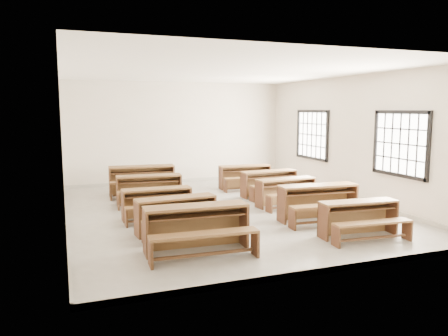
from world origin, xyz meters
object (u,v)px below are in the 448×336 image
object	(u,v)px
desk_set_2	(157,201)
desk_set_8	(270,182)
desk_set_9	(245,175)
desk_set_7	(287,190)
desk_set_4	(142,178)
desk_set_0	(197,225)
desk_set_5	(360,216)
desk_set_3	(149,187)
desk_set_6	(319,200)
desk_set_1	(177,212)

from	to	relation	value
desk_set_2	desk_set_8	distance (m)	3.64
desk_set_9	desk_set_7	bearing A→B (deg)	-86.30
desk_set_8	desk_set_2	bearing A→B (deg)	-161.08
desk_set_2	desk_set_4	size ratio (longest dim) A/B	0.81
desk_set_4	desk_set_9	xyz separation A→B (m)	(3.05, -0.14, -0.06)
desk_set_0	desk_set_5	distance (m)	3.08
desk_set_0	desk_set_2	size ratio (longest dim) A/B	1.19
desk_set_3	desk_set_9	xyz separation A→B (m)	(3.09, 1.11, -0.02)
desk_set_0	desk_set_8	xyz separation A→B (m)	(3.20, 3.76, -0.05)
desk_set_4	desk_set_7	size ratio (longest dim) A/B	1.17
desk_set_2	desk_set_6	world-z (taller)	desk_set_6
desk_set_3	desk_set_7	world-z (taller)	desk_set_3
desk_set_6	desk_set_8	size ratio (longest dim) A/B	1.11
desk_set_4	desk_set_6	world-z (taller)	desk_set_4
desk_set_2	desk_set_5	world-z (taller)	desk_set_5
desk_set_3	desk_set_4	xyz separation A→B (m)	(0.04, 1.25, 0.05)
desk_set_3	desk_set_4	world-z (taller)	desk_set_4
desk_set_7	desk_set_8	xyz separation A→B (m)	(0.15, 1.23, 0.01)
desk_set_1	desk_set_9	distance (m)	4.98
desk_set_0	desk_set_2	bearing A→B (deg)	96.67
desk_set_1	desk_set_9	bearing A→B (deg)	46.28
desk_set_4	desk_set_8	xyz separation A→B (m)	(3.20, -1.45, -0.06)
desk_set_2	desk_set_7	world-z (taller)	desk_set_7
desk_set_0	desk_set_2	distance (m)	2.40
desk_set_3	desk_set_8	world-z (taller)	desk_set_3
desk_set_6	desk_set_7	xyz separation A→B (m)	(0.04, 1.48, -0.05)
desk_set_0	desk_set_5	bearing A→B (deg)	-1.59
desk_set_2	desk_set_5	bearing A→B (deg)	-38.67
desk_set_1	desk_set_5	distance (m)	3.42
desk_set_2	desk_set_5	xyz separation A→B (m)	(3.24, -2.62, 0.00)
desk_set_5	desk_set_6	xyz separation A→B (m)	(-0.05, 1.29, 0.06)
desk_set_1	desk_set_2	world-z (taller)	desk_set_1
desk_set_5	desk_set_6	bearing A→B (deg)	96.64
desk_set_2	desk_set_9	distance (m)	4.19
desk_set_3	desk_set_6	size ratio (longest dim) A/B	0.94
desk_set_5	desk_set_8	size ratio (longest dim) A/B	0.97
desk_set_7	desk_set_8	distance (m)	1.24
desk_set_0	desk_set_8	distance (m)	4.94
desk_set_1	desk_set_3	xyz separation A→B (m)	(0.01, 2.78, 0.02)
desk_set_0	desk_set_5	xyz separation A→B (m)	(3.07, -0.23, -0.06)
desk_set_3	desk_set_5	distance (m)	5.22
desk_set_1	desk_set_7	bearing A→B (deg)	18.33
desk_set_1	desk_set_7	distance (m)	3.38
desk_set_1	desk_set_2	size ratio (longest dim) A/B	1.08
desk_set_0	desk_set_9	world-z (taller)	desk_set_0
desk_set_4	desk_set_8	bearing A→B (deg)	-20.41
desk_set_2	desk_set_3	distance (m)	1.58
desk_set_6	desk_set_5	bearing A→B (deg)	-83.46
desk_set_0	desk_set_3	world-z (taller)	desk_set_0
desk_set_5	desk_set_7	xyz separation A→B (m)	(-0.02, 2.77, 0.01)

